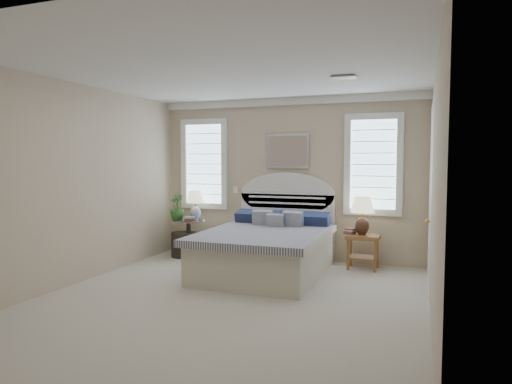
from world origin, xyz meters
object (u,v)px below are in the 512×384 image
Objects in this scene: bed at (268,247)px; floor_pot at (185,244)px; side_table_left at (189,234)px; lamp_left at (195,202)px; nightstand_right at (363,244)px; lamp_right at (362,211)px.

bed reaches higher than floor_pot.
lamp_left reaches higher than side_table_left.
lamp_right is at bearing -176.17° from nightstand_right.
bed is at bearing -151.71° from lamp_right.
bed is 1.83m from lamp_left.
lamp_left is 2.87m from lamp_right.
side_table_left is (-1.65, 0.59, 0.00)m from bed.
lamp_right reaches higher than nightstand_right.
nightstand_right is at bearing 2.41° from floor_pot.
lamp_left is at bearing 179.36° from nightstand_right.
lamp_right is (1.28, 0.69, 0.51)m from bed.
lamp_left is (0.06, 0.13, 0.56)m from side_table_left.
nightstand_right is at bearing 28.03° from bed.
side_table_left is at bearing 21.48° from floor_pot.
lamp_right is at bearing -0.67° from lamp_left.
side_table_left is 0.19m from floor_pot.
bed reaches higher than nightstand_right.
lamp_right reaches higher than side_table_left.
lamp_left reaches higher than lamp_right.
bed is 1.75m from side_table_left.
side_table_left is at bearing -178.06° from nightstand_right.
side_table_left is 1.23× the size of lamp_left.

